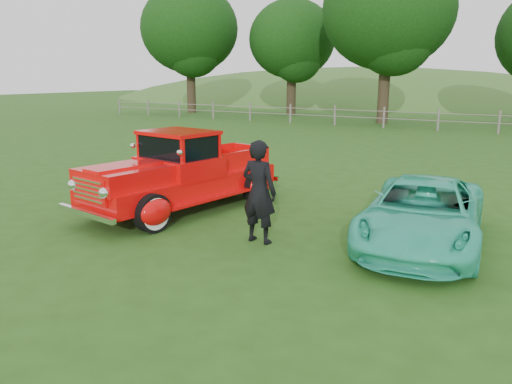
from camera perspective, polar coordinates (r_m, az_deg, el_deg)
The scene contains 9 objects.
ground at distance 8.96m, azimuth -8.81°, elevation -6.20°, with size 140.00×140.00×0.00m, color #274B14.
distant_hills at distance 67.04m, azimuth 22.57°, elevation 5.76°, with size 116.00×60.00×18.00m.
fence_line at distance 29.08m, azimuth 20.12°, elevation 7.77°, with size 48.00×0.12×1.20m.
tree_far_west at distance 41.41m, azimuth -7.61°, elevation 17.98°, with size 7.60×7.60×9.93m.
tree_mid_west at distance 38.72m, azimuth 4.15°, elevation 17.00°, with size 6.40×6.40×8.46m.
tree_near_west at distance 33.08m, azimuth 14.88°, elevation 19.45°, with size 8.00×8.00×10.42m.
red_pickup at distance 11.22m, azimuth -8.47°, elevation 1.98°, with size 2.79×5.19×1.78m.
teal_sedan at distance 9.26m, azimuth 18.51°, elevation -2.33°, with size 1.93×4.19×1.16m, color #30C39F.
man at distance 8.85m, azimuth 0.35°, elevation 0.01°, with size 0.68×0.45×1.86m, color black.
Camera 1 is at (5.45, -6.47, 2.95)m, focal length 35.00 mm.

